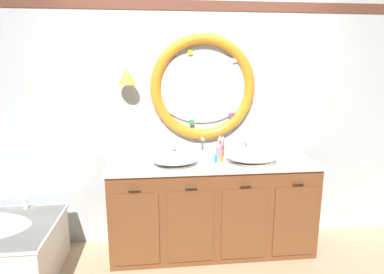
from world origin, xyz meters
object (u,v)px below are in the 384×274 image
(sink_basin_left, at_px, (175,159))
(toothbrush_holder_right, at_px, (221,151))
(toiletry_basket, at_px, (219,164))
(folded_hand_towel, at_px, (129,164))
(soap_dispenser, at_px, (219,154))
(sink_basin_right, at_px, (252,156))
(toothbrush_holder_left, at_px, (202,153))

(sink_basin_left, distance_m, toothbrush_holder_right, 0.51)
(sink_basin_left, relative_size, toiletry_basket, 3.33)
(folded_hand_towel, xyz_separation_m, toiletry_basket, (0.80, -0.13, 0.01))
(soap_dispenser, bearing_deg, toothbrush_holder_right, 72.15)
(toothbrush_holder_right, distance_m, folded_hand_towel, 0.90)
(sink_basin_left, xyz_separation_m, soap_dispenser, (0.42, 0.07, 0.01))
(sink_basin_right, xyz_separation_m, folded_hand_towel, (-1.13, -0.00, -0.04))
(toothbrush_holder_left, relative_size, toiletry_basket, 1.67)
(sink_basin_right, distance_m, toothbrush_holder_right, 0.33)
(toothbrush_holder_right, bearing_deg, soap_dispenser, -107.85)
(sink_basin_right, bearing_deg, folded_hand_towel, -179.82)
(soap_dispenser, bearing_deg, sink_basin_right, -12.25)
(toothbrush_holder_left, relative_size, folded_hand_towel, 1.10)
(toothbrush_holder_right, bearing_deg, folded_hand_towel, -166.67)
(toothbrush_holder_left, bearing_deg, toothbrush_holder_right, 10.97)
(toothbrush_holder_right, bearing_deg, sink_basin_right, -38.69)
(sink_basin_right, distance_m, soap_dispenser, 0.31)
(toothbrush_holder_right, relative_size, toiletry_basket, 1.63)
(sink_basin_left, height_order, soap_dispenser, soap_dispenser)
(soap_dispenser, relative_size, folded_hand_towel, 0.81)
(sink_basin_left, relative_size, toothbrush_holder_right, 2.04)
(sink_basin_right, height_order, folded_hand_towel, sink_basin_right)
(sink_basin_right, height_order, toiletry_basket, same)
(toothbrush_holder_right, height_order, soap_dispenser, toothbrush_holder_right)
(sink_basin_left, bearing_deg, toothbrush_holder_right, 23.69)
(sink_basin_right, xyz_separation_m, toothbrush_holder_left, (-0.44, 0.17, -0.01))
(sink_basin_right, height_order, soap_dispenser, soap_dispenser)
(toothbrush_holder_right, relative_size, soap_dispenser, 1.33)
(folded_hand_towel, bearing_deg, toothbrush_holder_right, 13.33)
(toothbrush_holder_right, bearing_deg, toiletry_basket, -103.56)
(toothbrush_holder_left, xyz_separation_m, soap_dispenser, (0.14, -0.10, 0.01))
(toothbrush_holder_left, relative_size, soap_dispenser, 1.36)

